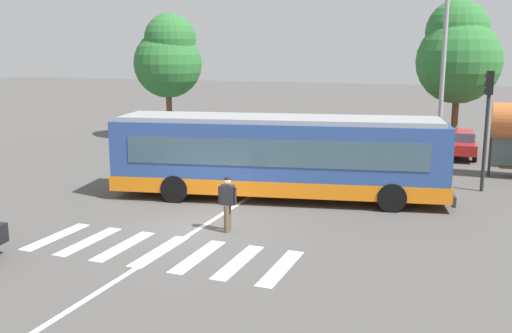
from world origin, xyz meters
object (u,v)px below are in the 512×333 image
(pedestrian_crossing_street, at_px, (227,201))
(parked_car_white, at_px, (309,134))
(background_tree_right, at_px, (458,53))
(traffic_light_far_corner, at_px, (488,111))
(twin_arm_street_lamp, at_px, (445,30))
(parked_car_champagne, at_px, (354,137))
(parked_car_red, at_px, (457,142))
(background_tree_left, at_px, (169,57))
(parked_car_black, at_px, (259,132))
(parked_car_charcoal, at_px, (404,139))
(city_transit_bus, at_px, (278,156))

(pedestrian_crossing_street, height_order, parked_car_white, pedestrian_crossing_street)
(background_tree_right, bearing_deg, pedestrian_crossing_street, -107.24)
(traffic_light_far_corner, height_order, twin_arm_street_lamp, twin_arm_street_lamp)
(parked_car_champagne, bearing_deg, parked_car_red, 1.14)
(parked_car_white, bearing_deg, background_tree_left, 179.43)
(parked_car_black, bearing_deg, background_tree_left, 176.97)
(parked_car_white, xyz_separation_m, background_tree_left, (-8.93, 0.09, 4.26))
(parked_car_white, distance_m, background_tree_left, 9.89)
(parked_car_champagne, distance_m, parked_car_red, 5.35)
(parked_car_charcoal, distance_m, traffic_light_far_corner, 8.86)
(parked_car_red, bearing_deg, parked_car_champagne, -178.86)
(parked_car_black, relative_size, parked_car_white, 1.03)
(parked_car_red, distance_m, background_tree_left, 17.43)
(parked_car_black, height_order, parked_car_champagne, same)
(pedestrian_crossing_street, distance_m, parked_car_charcoal, 16.23)
(traffic_light_far_corner, bearing_deg, twin_arm_street_lamp, 118.95)
(parked_car_black, relative_size, background_tree_right, 0.57)
(background_tree_left, bearing_deg, parked_car_champagne, -0.88)
(parked_car_champagne, bearing_deg, parked_car_black, -178.57)
(parked_car_black, height_order, twin_arm_street_lamp, twin_arm_street_lamp)
(twin_arm_street_lamp, height_order, background_tree_left, twin_arm_street_lamp)
(parked_car_red, bearing_deg, parked_car_black, -178.71)
(city_transit_bus, height_order, background_tree_right, background_tree_right)
(parked_car_white, relative_size, parked_car_charcoal, 0.98)
(parked_car_black, xyz_separation_m, background_tree_right, (10.60, 2.41, 4.51))
(twin_arm_street_lamp, bearing_deg, traffic_light_far_corner, -61.05)
(parked_car_charcoal, relative_size, parked_car_red, 1.00)
(traffic_light_far_corner, bearing_deg, parked_car_champagne, 131.23)
(parked_car_red, height_order, background_tree_right, background_tree_right)
(parked_car_charcoal, height_order, background_tree_left, background_tree_left)
(parked_car_white, xyz_separation_m, twin_arm_street_lamp, (7.30, -4.14, 5.52))
(parked_car_champagne, xyz_separation_m, twin_arm_street_lamp, (4.68, -4.05, 5.52))
(city_transit_bus, relative_size, parked_car_black, 2.70)
(pedestrian_crossing_street, bearing_deg, parked_car_champagne, 87.80)
(twin_arm_street_lamp, bearing_deg, parked_car_black, 159.12)
(twin_arm_street_lamp, bearing_deg, pedestrian_crossing_street, -114.09)
(parked_car_champagne, xyz_separation_m, background_tree_left, (-11.55, 0.18, 4.26))
(parked_car_black, bearing_deg, background_tree_right, 12.81)
(parked_car_black, relative_size, background_tree_left, 0.61)
(parked_car_black, distance_m, parked_car_red, 10.93)
(parked_car_champagne, height_order, background_tree_left, background_tree_left)
(parked_car_champagne, xyz_separation_m, parked_car_red, (5.35, 0.11, 0.00))
(traffic_light_far_corner, xyz_separation_m, background_tree_left, (-18.16, 7.72, 1.89))
(parked_car_charcoal, relative_size, background_tree_left, 0.60)
(parked_car_red, relative_size, background_tree_left, 0.60)
(traffic_light_far_corner, height_order, background_tree_right, background_tree_right)
(background_tree_left, bearing_deg, city_transit_bus, -46.55)
(parked_car_champagne, height_order, traffic_light_far_corner, traffic_light_far_corner)
(parked_car_red, bearing_deg, parked_car_white, -179.87)
(city_transit_bus, height_order, background_tree_left, background_tree_left)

